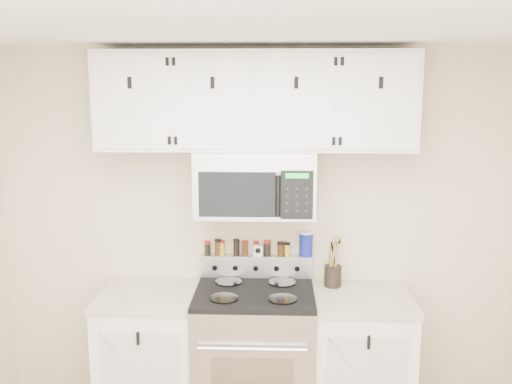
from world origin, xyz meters
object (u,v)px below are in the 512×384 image
(utensil_crock, at_px, (333,274))
(salt_canister, at_px, (306,244))
(range, at_px, (255,358))
(microwave, at_px, (255,183))

(utensil_crock, height_order, salt_canister, salt_canister)
(range, bearing_deg, salt_canister, 39.70)
(range, bearing_deg, utensil_crock, 19.82)
(range, distance_m, utensil_crock, 0.75)
(salt_canister, bearing_deg, microwave, -155.39)
(range, bearing_deg, microwave, 89.77)
(utensil_crock, relative_size, salt_canister, 1.96)
(microwave, distance_m, salt_canister, 0.58)
(microwave, height_order, salt_canister, microwave)
(microwave, bearing_deg, utensil_crock, 6.57)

